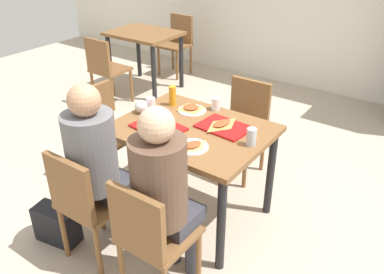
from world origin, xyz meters
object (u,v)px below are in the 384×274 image
(plastic_cup_c, at_px, (151,104))
(tray_red_far, at_px, (224,127))
(paper_plate_center, at_px, (192,110))
(plastic_cup_b, at_px, (163,143))
(plastic_cup_a, at_px, (216,104))
(soda_can, at_px, (251,137))
(person_in_red, at_px, (97,159))
(chair_near_right, at_px, (150,235))
(paper_plate_near_edge, at_px, (192,147))
(pizza_slice_c, at_px, (191,108))
(tray_red_near, at_px, (158,127))
(background_chair_near, at_px, (105,67))
(background_chair_far, at_px, (178,40))
(handbag, at_px, (57,225))
(chair_near_left, at_px, (85,201))
(main_table, at_px, (192,140))
(person_in_brown_jacket, at_px, (164,188))
(condiment_bottle, at_px, (173,96))
(pizza_slice_d, at_px, (193,145))
(chair_far_side, at_px, (244,121))
(background_table, at_px, (144,42))
(pizza_slice_a, at_px, (157,126))
(pizza_slice_b, at_px, (222,124))
(chair_left_end, at_px, (105,127))
(foil_bundle, at_px, (141,107))

(plastic_cup_c, bearing_deg, tray_red_far, 5.76)
(paper_plate_center, distance_m, plastic_cup_b, 0.62)
(plastic_cup_a, xyz_separation_m, soda_can, (0.49, -0.34, 0.01))
(plastic_cup_b, bearing_deg, plastic_cup_c, 137.73)
(person_in_red, height_order, plastic_cup_b, person_in_red)
(chair_near_right, relative_size, person_in_red, 0.68)
(paper_plate_center, height_order, paper_plate_near_edge, same)
(paper_plate_center, bearing_deg, pizza_slice_c, 145.22)
(tray_red_near, bearing_deg, soda_can, 14.44)
(background_chair_near, relative_size, background_chair_far, 1.00)
(handbag, bearing_deg, paper_plate_center, 66.46)
(chair_near_right, bearing_deg, tray_red_far, 95.02)
(chair_near_left, height_order, tray_red_far, chair_near_left)
(plastic_cup_a, bearing_deg, pizza_slice_c, -143.82)
(main_table, height_order, person_in_brown_jacket, person_in_brown_jacket)
(condiment_bottle, height_order, background_chair_near, condiment_bottle)
(tray_red_far, bearing_deg, pizza_slice_d, -93.49)
(chair_near_right, bearing_deg, main_table, 108.72)
(chair_far_side, bearing_deg, plastic_cup_a, -93.50)
(background_table, height_order, background_chair_far, background_chair_far)
(pizza_slice_a, height_order, background_chair_near, background_chair_near)
(soda_can, bearing_deg, person_in_brown_jacket, -105.56)
(paper_plate_center, bearing_deg, chair_near_right, -67.17)
(person_in_brown_jacket, height_order, pizza_slice_b, person_in_brown_jacket)
(main_table, bearing_deg, paper_plate_center, 125.22)
(background_chair_far, bearing_deg, condiment_bottle, -53.60)
(chair_left_end, xyz_separation_m, pizza_slice_b, (1.10, 0.13, 0.30))
(person_in_red, bearing_deg, main_table, 67.69)
(pizza_slice_a, bearing_deg, chair_near_right, -54.03)
(person_in_brown_jacket, bearing_deg, background_chair_near, 142.90)
(chair_near_left, bearing_deg, chair_far_side, 80.38)
(plastic_cup_b, height_order, background_chair_far, plastic_cup_b)
(paper_plate_center, distance_m, background_chair_far, 3.06)
(chair_far_side, height_order, plastic_cup_b, plastic_cup_b)
(pizza_slice_b, bearing_deg, paper_plate_near_edge, -90.95)
(pizza_slice_d, height_order, foil_bundle, foil_bundle)
(pizza_slice_b, relative_size, handbag, 0.76)
(person_in_brown_jacket, bearing_deg, condiment_bottle, 124.98)
(chair_left_end, height_order, pizza_slice_b, chair_left_end)
(handbag, bearing_deg, plastic_cup_c, 78.12)
(paper_plate_near_edge, distance_m, condiment_bottle, 0.70)
(chair_near_right, xyz_separation_m, plastic_cup_a, (-0.30, 1.16, 0.32))
(pizza_slice_b, distance_m, plastic_cup_c, 0.61)
(chair_near_right, distance_m, person_in_red, 0.62)
(paper_plate_center, bearing_deg, person_in_red, -96.94)
(chair_left_end, xyz_separation_m, plastic_cup_a, (0.90, 0.36, 0.32))
(plastic_cup_c, height_order, background_chair_far, plastic_cup_c)
(pizza_slice_b, bearing_deg, pizza_slice_d, -90.07)
(background_table, relative_size, background_chair_near, 1.05)
(background_table, bearing_deg, chair_near_right, -48.37)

